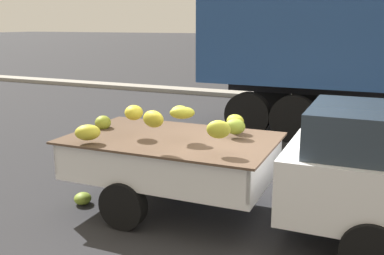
% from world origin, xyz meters
% --- Properties ---
extents(ground, '(220.00, 220.00, 0.00)m').
position_xyz_m(ground, '(0.00, 0.00, 0.00)').
color(ground, '#28282B').
extents(curb_strip, '(80.00, 0.80, 0.16)m').
position_xyz_m(curb_strip, '(0.00, 10.01, 0.08)').
color(curb_strip, gray).
rests_on(curb_strip, ground).
extents(pickup_truck, '(5.16, 1.97, 1.70)m').
position_xyz_m(pickup_truck, '(0.97, -0.04, 0.88)').
color(pickup_truck, white).
rests_on(pickup_truck, ground).
extents(fallen_banana_bunch_near_tailgate, '(0.37, 0.38, 0.18)m').
position_xyz_m(fallen_banana_bunch_near_tailgate, '(-2.37, -0.50, 0.09)').
color(fallen_banana_bunch_near_tailgate, olive).
rests_on(fallen_banana_bunch_near_tailgate, ground).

